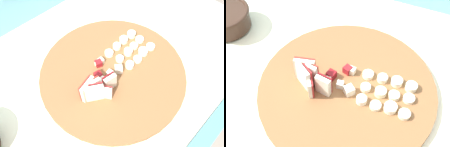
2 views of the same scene
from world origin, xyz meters
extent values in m
plane|color=gray|center=(0.00, 0.00, 0.00)|extent=(10.00, 10.00, 0.00)
cube|color=beige|center=(0.00, 0.00, 0.45)|extent=(1.10, 0.70, 0.91)
cube|color=#6BADC6|center=(0.00, 0.37, 0.72)|extent=(2.40, 0.04, 1.44)
cylinder|color=brown|center=(0.02, -0.03, 0.91)|extent=(0.43, 0.43, 0.02)
cube|color=#A32323|center=(-0.06, -0.07, 0.95)|extent=(0.03, 0.04, 0.05)
cube|color=#EFE5CC|center=(-0.06, -0.07, 0.95)|extent=(0.03, 0.05, 0.05)
cube|color=#A32323|center=(-0.08, -0.05, 0.95)|extent=(0.04, 0.03, 0.06)
cube|color=#EFE5CC|center=(-0.08, -0.06, 0.95)|extent=(0.05, 0.04, 0.06)
cube|color=maroon|center=(-0.03, -0.06, 0.95)|extent=(0.04, 0.01, 0.05)
cube|color=beige|center=(-0.03, -0.07, 0.95)|extent=(0.04, 0.02, 0.05)
cube|color=#B22D23|center=(-0.07, -0.04, 0.95)|extent=(0.04, 0.01, 0.06)
cube|color=#EFE5CC|center=(-0.07, -0.05, 0.95)|extent=(0.04, 0.02, 0.06)
cube|color=#B22D23|center=(-0.09, -0.04, 0.96)|extent=(0.05, 0.02, 0.07)
cube|color=beige|center=(-0.09, -0.04, 0.96)|extent=(0.05, 0.02, 0.07)
cube|color=#EFE5CC|center=(-0.03, -0.04, 0.93)|extent=(0.02, 0.02, 0.02)
cube|color=beige|center=(-0.04, -0.04, 0.93)|extent=(0.03, 0.03, 0.02)
cube|color=maroon|center=(0.00, 0.01, 0.93)|extent=(0.02, 0.02, 0.02)
cube|color=maroon|center=(-0.03, -0.02, 0.93)|extent=(0.02, 0.02, 0.02)
cube|color=white|center=(0.00, -0.03, 0.93)|extent=(0.02, 0.02, 0.02)
cube|color=beige|center=(0.01, 0.02, 0.93)|extent=(0.02, 0.02, 0.02)
cube|color=#EFE5CC|center=(0.03, -0.04, 0.93)|extent=(0.03, 0.03, 0.02)
cube|color=#EFE5CC|center=(0.00, 0.02, 0.93)|extent=(0.02, 0.02, 0.02)
cylinder|color=white|center=(0.06, -0.06, 0.93)|extent=(0.02, 0.02, 0.02)
cylinder|color=#F4EAC6|center=(0.10, -0.06, 0.93)|extent=(0.03, 0.03, 0.01)
cylinder|color=white|center=(0.13, -0.05, 0.93)|extent=(0.03, 0.03, 0.02)
cylinder|color=#F4EAC6|center=(0.16, -0.05, 0.93)|extent=(0.03, 0.03, 0.01)
cylinder|color=white|center=(0.06, -0.02, 0.93)|extent=(0.02, 0.02, 0.01)
cylinder|color=beige|center=(0.10, -0.02, 0.93)|extent=(0.03, 0.03, 0.02)
cylinder|color=beige|center=(0.13, -0.01, 0.93)|extent=(0.03, 0.03, 0.01)
cylinder|color=white|center=(0.16, -0.01, 0.93)|extent=(0.03, 0.03, 0.01)
cylinder|color=white|center=(0.05, 0.02, 0.93)|extent=(0.03, 0.03, 0.01)
cylinder|color=#F4EAC6|center=(0.09, 0.02, 0.93)|extent=(0.03, 0.03, 0.01)
cylinder|color=white|center=(0.12, 0.03, 0.93)|extent=(0.03, 0.03, 0.02)
cylinder|color=#F4EAC6|center=(0.16, 0.03, 0.93)|extent=(0.03, 0.03, 0.02)
camera|label=1|loc=(-0.22, -0.27, 1.42)|focal=32.36mm
camera|label=2|loc=(0.16, -0.42, 1.52)|focal=48.16mm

